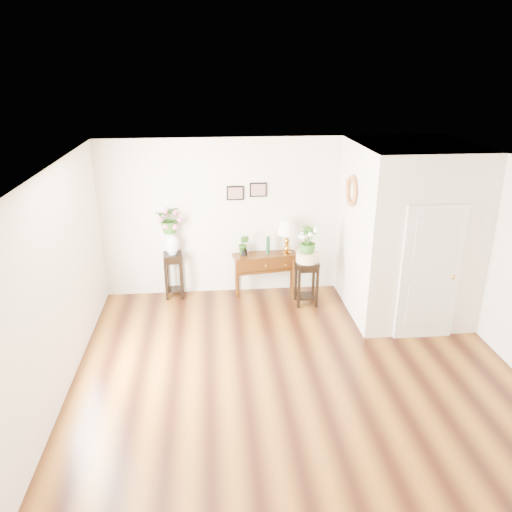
{
  "coord_description": "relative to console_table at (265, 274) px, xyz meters",
  "views": [
    {
      "loc": [
        -1.09,
        -5.7,
        3.96
      ],
      "look_at": [
        -0.43,
        1.3,
        1.23
      ],
      "focal_mm": 35.0,
      "sensor_mm": 36.0,
      "label": 1
    }
  ],
  "objects": [
    {
      "name": "floor",
      "position": [
        0.14,
        -2.57,
        -0.38
      ],
      "size": [
        6.0,
        5.5,
        0.02
      ],
      "primitive_type": "cube",
      "color": "brown",
      "rests_on": "ground"
    },
    {
      "name": "console_table",
      "position": [
        0.0,
        0.0,
        0.0
      ],
      "size": [
        1.19,
        0.54,
        0.76
      ],
      "primitive_type": "cube",
      "rotation": [
        0.0,
        0.0,
        0.15
      ],
      "color": "black",
      "rests_on": "floor"
    },
    {
      "name": "art_print_left",
      "position": [
        -0.51,
        0.16,
        1.47
      ],
      "size": [
        0.3,
        0.02,
        0.25
      ],
      "primitive_type": "cube",
      "color": "black",
      "rests_on": "wall_back"
    },
    {
      "name": "wall_back",
      "position": [
        0.14,
        0.18,
        1.02
      ],
      "size": [
        6.0,
        0.02,
        2.8
      ],
      "primitive_type": "cube",
      "color": "silver",
      "rests_on": "ground"
    },
    {
      "name": "narcissus",
      "position": [
        0.67,
        -0.5,
        0.78
      ],
      "size": [
        0.34,
        0.34,
        0.5
      ],
      "primitive_type": "imported",
      "rotation": [
        0.0,
        0.0,
        0.25
      ],
      "color": "#295919",
      "rests_on": "ceramic_bowl"
    },
    {
      "name": "partition",
      "position": [
        2.24,
        -0.79,
        1.02
      ],
      "size": [
        1.8,
        1.95,
        2.8
      ],
      "primitive_type": "cube",
      "color": "silver",
      "rests_on": "floor"
    },
    {
      "name": "wall_front",
      "position": [
        0.14,
        -5.32,
        1.02
      ],
      "size": [
        6.0,
        0.02,
        2.8
      ],
      "primitive_type": "cube",
      "color": "silver",
      "rests_on": "ground"
    },
    {
      "name": "green_vase",
      "position": [
        0.05,
        0.0,
        0.55
      ],
      "size": [
        0.09,
        0.09,
        0.33
      ],
      "primitive_type": "cylinder",
      "rotation": [
        0.0,
        0.0,
        -0.33
      ],
      "color": "#143D22",
      "rests_on": "console_table"
    },
    {
      "name": "ceramic_bowl",
      "position": [
        0.67,
        -0.5,
        0.49
      ],
      "size": [
        0.44,
        0.44,
        0.17
      ],
      "primitive_type": "cylinder",
      "rotation": [
        0.0,
        0.0,
        -0.15
      ],
      "color": "beige",
      "rests_on": "plant_stand_b"
    },
    {
      "name": "table_lamp",
      "position": [
        0.39,
        0.0,
        0.73
      ],
      "size": [
        0.43,
        0.43,
        0.63
      ],
      "primitive_type": "cube",
      "rotation": [
        0.0,
        0.0,
        -0.2
      ],
      "color": "#BB8123",
      "rests_on": "console_table"
    },
    {
      "name": "ceiling",
      "position": [
        0.14,
        -2.57,
        2.42
      ],
      "size": [
        6.0,
        5.5,
        0.02
      ],
      "primitive_type": "cube",
      "color": "white",
      "rests_on": "ground"
    },
    {
      "name": "potted_plant",
      "position": [
        -0.38,
        0.0,
        0.56
      ],
      "size": [
        0.25,
        0.23,
        0.36
      ],
      "primitive_type": "imported",
      "rotation": [
        0.0,
        0.0,
        -0.41
      ],
      "color": "#295919",
      "rests_on": "console_table"
    },
    {
      "name": "wall_ornament",
      "position": [
        1.3,
        -0.67,
        1.67
      ],
      "size": [
        0.07,
        0.51,
        0.51
      ],
      "primitive_type": "torus",
      "rotation": [
        0.0,
        1.57,
        0.0
      ],
      "color": "orange",
      "rests_on": "partition"
    },
    {
      "name": "lily_arrangement",
      "position": [
        -1.63,
        0.0,
        1.1
      ],
      "size": [
        0.53,
        0.48,
        0.51
      ],
      "primitive_type": "imported",
      "rotation": [
        0.0,
        0.0,
        -0.2
      ],
      "color": "#295919",
      "rests_on": "porcelain_vase"
    },
    {
      "name": "wall_left",
      "position": [
        -2.86,
        -2.57,
        1.02
      ],
      "size": [
        0.02,
        5.5,
        2.8
      ],
      "primitive_type": "cube",
      "color": "silver",
      "rests_on": "ground"
    },
    {
      "name": "porcelain_vase",
      "position": [
        -1.63,
        0.0,
        0.67
      ],
      "size": [
        0.31,
        0.31,
        0.44
      ],
      "primitive_type": null,
      "rotation": [
        0.0,
        0.0,
        -0.28
      ],
      "color": "white",
      "rests_on": "plant_stand_a"
    },
    {
      "name": "art_print_right",
      "position": [
        -0.11,
        0.16,
        1.52
      ],
      "size": [
        0.3,
        0.02,
        0.25
      ],
      "primitive_type": "cube",
      "color": "black",
      "rests_on": "wall_back"
    },
    {
      "name": "plant_stand_b",
      "position": [
        0.67,
        -0.5,
        0.02
      ],
      "size": [
        0.38,
        0.38,
        0.79
      ],
      "primitive_type": "cube",
      "rotation": [
        0.0,
        0.0,
        -0.01
      ],
      "color": "black",
      "rests_on": "floor"
    },
    {
      "name": "plant_stand_a",
      "position": [
        -1.63,
        0.0,
        0.03
      ],
      "size": [
        0.35,
        0.35,
        0.83
      ],
      "primitive_type": "cube",
      "rotation": [
        0.0,
        0.0,
        0.1
      ],
      "color": "black",
      "rests_on": "floor"
    },
    {
      "name": "door",
      "position": [
        2.24,
        -1.79,
        0.67
      ],
      "size": [
        0.9,
        0.05,
        2.1
      ],
      "primitive_type": "cube",
      "color": "silver",
      "rests_on": "floor"
    }
  ]
}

